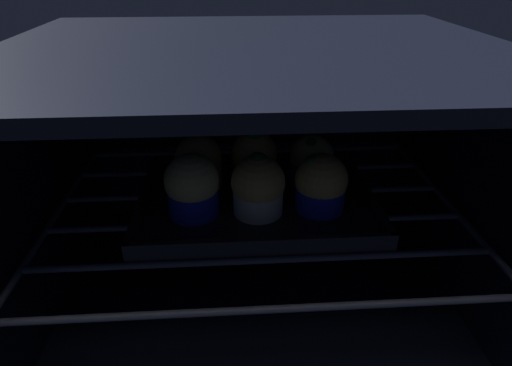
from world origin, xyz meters
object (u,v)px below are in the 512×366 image
object	(u,v)px
muffin_row0_col0	(192,187)
muffin_row1_col0	(199,163)
muffin_row1_col1	(255,159)
muffin_row0_col1	(258,187)
baking_tray	(256,199)
muffin_row0_col2	(321,184)
muffin_row1_col2	(311,161)

from	to	relation	value
muffin_row0_col0	muffin_row1_col0	size ratio (longest dim) A/B	1.08
muffin_row1_col1	muffin_row0_col1	bearing A→B (deg)	-90.04
muffin_row1_col1	muffin_row1_col0	bearing A→B (deg)	-178.62
baking_tray	muffin_row0_col1	distance (cm)	5.71
baking_tray	muffin_row0_col1	size ratio (longest dim) A/B	3.80
muffin_row1_col0	baking_tray	bearing A→B (deg)	-25.51
muffin_row0_col2	muffin_row1_col2	bearing A→B (deg)	89.00
baking_tray	muffin_row0_col2	distance (cm)	9.63
muffin_row0_col1	muffin_row1_col0	xyz separation A→B (cm)	(-7.81, 7.65, -0.17)
muffin_row0_col1	muffin_row0_col2	distance (cm)	7.99
muffin_row0_col1	muffin_row1_col0	world-z (taller)	muffin_row0_col1
baking_tray	muffin_row0_col0	size ratio (longest dim) A/B	3.84
muffin_row0_col2	muffin_row1_col0	size ratio (longest dim) A/B	1.00
muffin_row0_col0	muffin_row1_col2	xyz separation A→B (cm)	(16.34, 7.60, -0.61)
baking_tray	muffin_row1_col2	distance (cm)	9.76
muffin_row0_col0	muffin_row1_col2	size ratio (longest dim) A/B	1.15
muffin_row1_col0	muffin_row1_col1	bearing A→B (deg)	1.38
muffin_row0_col1	muffin_row1_col1	world-z (taller)	same
baking_tray	muffin_row1_col0	bearing A→B (deg)	154.49
muffin_row0_col2	muffin_row1_col0	distance (cm)	17.37
baking_tray	muffin_row0_col1	xyz separation A→B (cm)	(0.05, -3.95, 4.13)
muffin_row1_col2	muffin_row1_col1	bearing A→B (deg)	179.77
muffin_row0_col2	muffin_row1_col1	bearing A→B (deg)	136.96
baking_tray	muffin_row1_col0	size ratio (longest dim) A/B	4.16
muffin_row0_col0	muffin_row0_col1	xyz separation A→B (cm)	(8.24, -0.21, -0.19)
muffin_row0_col2	muffin_row1_col1	size ratio (longest dim) A/B	0.92
muffin_row0_col1	baking_tray	bearing A→B (deg)	90.76
muffin_row0_col0	muffin_row1_col0	world-z (taller)	muffin_row0_col0
muffin_row1_col0	muffin_row1_col2	size ratio (longest dim) A/B	1.06
muffin_row0_col2	muffin_row1_col0	xyz separation A→B (cm)	(-15.79, 7.25, 0.00)
baking_tray	muffin_row1_col2	size ratio (longest dim) A/B	4.41
muffin_row0_col0	muffin_row0_col2	size ratio (longest dim) A/B	1.08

